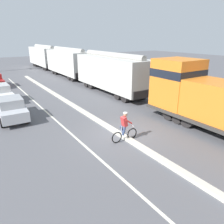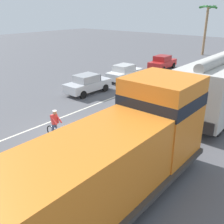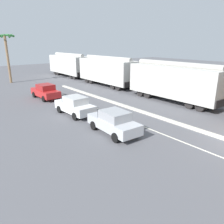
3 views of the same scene
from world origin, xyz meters
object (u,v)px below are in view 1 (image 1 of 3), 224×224
cyclist (124,128)px  hopper_car_middle (68,62)px  hopper_car_trailing (44,57)px  hopper_car_lead (112,73)px  parked_car_silver (11,108)px  locomotive (222,104)px  parked_car_white (0,93)px

cyclist → hopper_car_middle: bearing=75.2°
hopper_car_trailing → cyclist: size_ratio=6.18×
hopper_car_lead → parked_car_silver: (-10.36, -2.73, -1.26)m
locomotive → parked_car_white: size_ratio=2.72×
locomotive → hopper_car_lead: (0.00, 12.16, 0.28)m
hopper_car_lead → cyclist: (-5.68, -9.96, -1.26)m
cyclist → hopper_car_trailing: bearing=80.3°
hopper_car_lead → parked_car_white: size_ratio=2.49×
hopper_car_lead → hopper_car_middle: size_ratio=1.00×
locomotive → parked_car_silver: (-10.36, 9.42, -0.98)m
hopper_car_middle → parked_car_silver: (-10.36, -14.33, -1.26)m
hopper_car_middle → parked_car_silver: bearing=-125.9°
locomotive → hopper_car_lead: size_ratio=1.10×
hopper_car_lead → parked_car_white: (-10.42, 2.56, -1.26)m
parked_car_silver → hopper_car_trailing: bearing=68.2°
parked_car_silver → parked_car_white: bearing=90.6°
hopper_car_trailing → cyclist: bearing=-99.7°
cyclist → parked_car_white: bearing=110.7°
hopper_car_lead → hopper_car_middle: bearing=90.0°
hopper_car_middle → hopper_car_trailing: bearing=90.0°
parked_car_silver → locomotive: bearing=-42.3°
hopper_car_middle → hopper_car_trailing: same height
locomotive → hopper_car_middle: size_ratio=1.10×
parked_car_silver → cyclist: (4.68, -7.23, 0.00)m
hopper_car_middle → hopper_car_lead: bearing=-90.0°
locomotive → hopper_car_middle: (0.00, 23.76, 0.28)m
hopper_car_middle → hopper_car_trailing: size_ratio=1.00×
hopper_car_trailing → parked_car_silver: 27.96m
parked_car_white → parked_car_silver: bearing=-89.4°
hopper_car_lead → hopper_car_trailing: (0.00, 23.20, 0.00)m
hopper_car_lead → hopper_car_trailing: bearing=90.0°
hopper_car_trailing → parked_car_white: bearing=-116.8°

